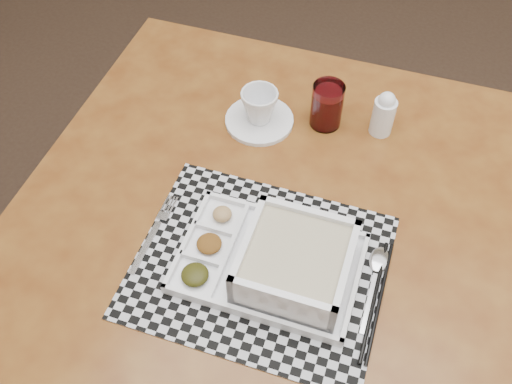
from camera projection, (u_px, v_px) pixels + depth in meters
dining_table at (276, 239)px, 1.15m from camera, size 1.06×1.06×0.76m
placemat at (260, 266)px, 1.02m from camera, size 0.46×0.39×0.00m
serving_tray at (286, 263)px, 0.99m from camera, size 0.33×0.24×0.09m
fork at (155, 232)px, 1.07m from camera, size 0.03×0.19×0.00m
spoon at (378, 266)px, 1.02m from camera, size 0.04×0.18×0.01m
chopsticks at (377, 300)px, 0.98m from camera, size 0.03×0.24×0.01m
saucer at (259, 120)px, 1.25m from camera, size 0.15×0.15×0.01m
cup at (259, 106)px, 1.21m from camera, size 0.11×0.11×0.08m
juice_glass at (327, 107)px, 1.21m from camera, size 0.07×0.07×0.10m
creamer_bottle at (384, 114)px, 1.19m from camera, size 0.05×0.05×0.11m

